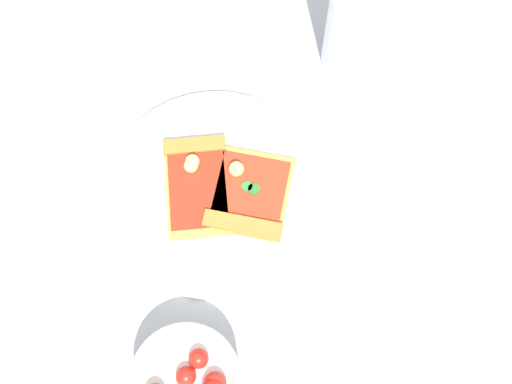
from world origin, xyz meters
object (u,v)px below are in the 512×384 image
Objects in this scene: pizza_slice_far at (197,178)px; soda_glass at (355,31)px; salad_bowl at (187,380)px; plate at (215,190)px; pizza_slice_near at (248,198)px.

soda_glass is (0.13, 0.24, 0.04)m from pizza_slice_far.
salad_bowl is 0.48m from soda_glass.
pizza_slice_near reaches higher than plate.
pizza_slice_near is at bearing -103.50° from soda_glass.
salad_bowl reaches higher than pizza_slice_far.
salad_bowl is (0.01, -0.23, 0.01)m from pizza_slice_near.
salad_bowl reaches higher than pizza_slice_near.
soda_glass reaches higher than salad_bowl.
plate is at bearing -4.46° from pizza_slice_far.
salad_bowl reaches higher than plate.
soda_glass reaches higher than pizza_slice_far.
salad_bowl is at bearing -76.52° from plate.
plate is 2.00× the size of soda_glass.
soda_glass reaches higher than plate.
pizza_slice_near is 0.07m from pizza_slice_far.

